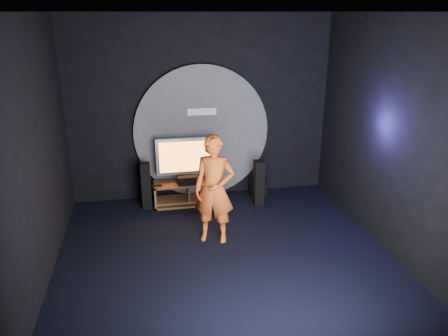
% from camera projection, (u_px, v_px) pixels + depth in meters
% --- Properties ---
extents(floor, '(5.00, 5.00, 0.00)m').
position_uv_depth(floor, '(225.00, 257.00, 6.60)').
color(floor, black).
rests_on(floor, ground).
extents(back_wall, '(5.00, 0.04, 3.50)m').
position_uv_depth(back_wall, '(201.00, 109.00, 8.32)').
color(back_wall, black).
rests_on(back_wall, ground).
extents(front_wall, '(5.00, 0.04, 3.50)m').
position_uv_depth(front_wall, '(280.00, 231.00, 3.70)').
color(front_wall, black).
rests_on(front_wall, ground).
extents(left_wall, '(0.04, 5.00, 3.50)m').
position_uv_depth(left_wall, '(34.00, 157.00, 5.58)').
color(left_wall, black).
rests_on(left_wall, ground).
extents(right_wall, '(0.04, 5.00, 3.50)m').
position_uv_depth(right_wall, '(391.00, 137.00, 6.44)').
color(right_wall, black).
rests_on(right_wall, ground).
extents(ceiling, '(5.00, 5.00, 0.01)m').
position_uv_depth(ceiling, '(225.00, 11.00, 5.42)').
color(ceiling, black).
rests_on(ceiling, back_wall).
extents(wall_disc_panel, '(2.60, 0.11, 2.60)m').
position_uv_depth(wall_disc_panel, '(202.00, 132.00, 8.42)').
color(wall_disc_panel, '#515156').
rests_on(wall_disc_panel, ground).
extents(media_console, '(1.29, 0.45, 0.45)m').
position_uv_depth(media_console, '(188.00, 194.00, 8.38)').
color(media_console, brown).
rests_on(media_console, ground).
extents(tv, '(1.14, 0.22, 0.85)m').
position_uv_depth(tv, '(187.00, 158.00, 8.20)').
color(tv, silver).
rests_on(tv, media_console).
extents(center_speaker, '(0.40, 0.15, 0.15)m').
position_uv_depth(center_speaker, '(188.00, 180.00, 8.16)').
color(center_speaker, black).
rests_on(center_speaker, media_console).
extents(remote, '(0.18, 0.05, 0.02)m').
position_uv_depth(remote, '(157.00, 186.00, 8.08)').
color(remote, black).
rests_on(remote, media_console).
extents(tower_speaker_left, '(0.18, 0.20, 0.89)m').
position_uv_depth(tower_speaker_left, '(146.00, 186.00, 8.13)').
color(tower_speaker_left, black).
rests_on(tower_speaker_left, ground).
extents(tower_speaker_right, '(0.18, 0.20, 0.89)m').
position_uv_depth(tower_speaker_right, '(259.00, 183.00, 8.25)').
color(tower_speaker_right, black).
rests_on(tower_speaker_right, ground).
extents(subwoofer, '(0.32, 0.32, 0.35)m').
position_uv_depth(subwoofer, '(258.00, 186.00, 8.82)').
color(subwoofer, black).
rests_on(subwoofer, ground).
extents(player, '(0.74, 0.60, 1.75)m').
position_uv_depth(player, '(214.00, 190.00, 6.83)').
color(player, orange).
rests_on(player, ground).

